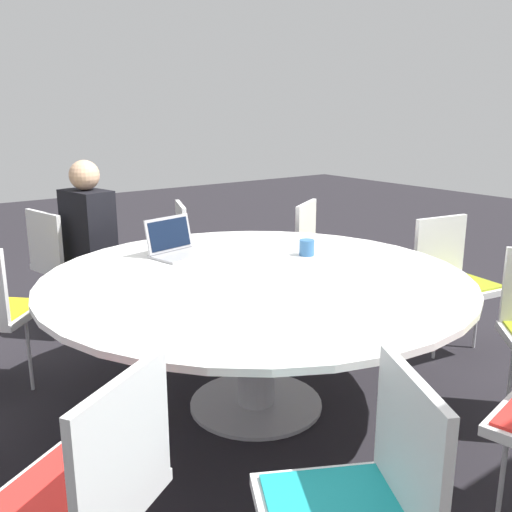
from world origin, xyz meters
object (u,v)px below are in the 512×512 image
object	(u,v)px
chair_7	(453,273)
laptop	(176,246)
chair_8	(322,249)
coffee_cup	(307,248)
person_0	(91,234)
chair_0	(63,258)
chair_3	(88,484)
chair_9	(199,249)
chair_4	(362,496)

from	to	relation	value
chair_7	laptop	world-z (taller)	laptop
chair_7	chair_8	xyz separation A→B (m)	(0.24, -0.97, 0.00)
laptop	coffee_cup	bearing A→B (deg)	-48.79
person_0	chair_0	bearing A→B (deg)	-160.92
chair_7	person_0	distance (m)	2.41
chair_3	coffee_cup	xyz separation A→B (m)	(-1.68, -0.98, 0.25)
coffee_cup	laptop	bearing A→B (deg)	-36.92
chair_9	coffee_cup	world-z (taller)	chair_9
chair_4	coffee_cup	bearing A→B (deg)	-8.82
chair_8	laptop	xyz separation A→B (m)	(1.34, 0.21, 0.26)
chair_0	chair_7	distance (m)	2.65
chair_3	person_0	size ratio (longest dim) A/B	0.71
person_0	coffee_cup	size ratio (longest dim) A/B	13.30
chair_4	person_0	xyz separation A→B (m)	(-0.32, -2.81, 0.19)
chair_0	laptop	world-z (taller)	laptop
chair_4	person_0	bearing A→B (deg)	21.23
chair_7	coffee_cup	world-z (taller)	chair_7
chair_4	person_0	world-z (taller)	person_0
chair_0	chair_9	distance (m)	0.97
person_0	chair_3	bearing A→B (deg)	-33.17
chair_0	chair_9	bearing A→B (deg)	58.28
person_0	chair_8	bearing A→B (deg)	53.99
person_0	coffee_cup	xyz separation A→B (m)	(-0.77, 1.34, 0.06)
chair_4	laptop	world-z (taller)	laptop
chair_8	chair_4	bearing A→B (deg)	18.20
chair_3	chair_4	world-z (taller)	same
laptop	chair_8	bearing A→B (deg)	-2.86
person_0	laptop	xyz separation A→B (m)	(-0.17, 0.89, 0.07)
chair_3	chair_9	size ratio (longest dim) A/B	1.00
laptop	coffee_cup	size ratio (longest dim) A/B	3.93
chair_0	chair_3	size ratio (longest dim) A/B	1.00
chair_4	chair_7	xyz separation A→B (m)	(-2.07, -1.16, 0.00)
chair_9	coffee_cup	xyz separation A→B (m)	(0.01, 1.23, 0.25)
chair_4	coffee_cup	size ratio (longest dim) A/B	9.49
chair_8	chair_9	bearing A→B (deg)	-68.92
chair_0	laptop	size ratio (longest dim) A/B	2.41
chair_7	chair_8	distance (m)	1.00
chair_7	laptop	distance (m)	1.77
chair_4	coffee_cup	xyz separation A→B (m)	(-1.09, -1.47, 0.25)
chair_0	laptop	bearing A→B (deg)	3.37
chair_0	chair_9	size ratio (longest dim) A/B	1.00
chair_7	coffee_cup	bearing A→B (deg)	-8.59
person_0	laptop	size ratio (longest dim) A/B	3.38
chair_7	laptop	size ratio (longest dim) A/B	2.41
chair_3	coffee_cup	bearing A→B (deg)	-1.66
chair_0	coffee_cup	world-z (taller)	chair_0
chair_7	chair_9	bearing A→B (deg)	-48.92
chair_8	coffee_cup	size ratio (longest dim) A/B	9.49
chair_7	chair_9	world-z (taller)	same
chair_0	chair_4	distance (m)	3.04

